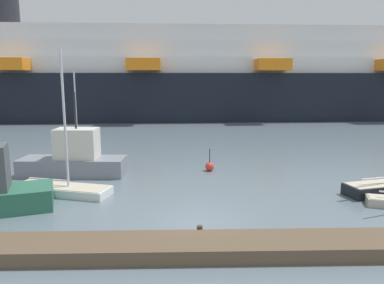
{
  "coord_description": "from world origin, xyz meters",
  "views": [
    {
      "loc": [
        -0.73,
        -16.63,
        6.85
      ],
      "look_at": [
        0.0,
        9.48,
        2.21
      ],
      "focal_mm": 34.4,
      "sensor_mm": 36.0,
      "label": 1
    }
  ],
  "objects_px": {
    "fishing_boat_1": "(74,159)",
    "cruise_ship": "(147,77)",
    "sailboat_2": "(74,160)",
    "channel_buoy_0": "(210,166)",
    "sailboat_3": "(62,188)"
  },
  "relations": [
    {
      "from": "channel_buoy_0",
      "to": "fishing_boat_1",
      "type": "bearing_deg",
      "value": -174.86
    },
    {
      "from": "sailboat_3",
      "to": "cruise_ship",
      "type": "distance_m",
      "value": 43.46
    },
    {
      "from": "sailboat_2",
      "to": "channel_buoy_0",
      "type": "relative_size",
      "value": 4.37
    },
    {
      "from": "sailboat_2",
      "to": "fishing_boat_1",
      "type": "xyz_separation_m",
      "value": [
        0.92,
        -3.05,
        0.81
      ]
    },
    {
      "from": "sailboat_3",
      "to": "cruise_ship",
      "type": "xyz_separation_m",
      "value": [
        1.14,
        42.97,
        6.39
      ]
    },
    {
      "from": "cruise_ship",
      "to": "sailboat_2",
      "type": "bearing_deg",
      "value": -95.88
    },
    {
      "from": "sailboat_2",
      "to": "cruise_ship",
      "type": "relative_size",
      "value": 0.05
    },
    {
      "from": "fishing_boat_1",
      "to": "sailboat_3",
      "type": "bearing_deg",
      "value": -81.55
    },
    {
      "from": "fishing_boat_1",
      "to": "sailboat_2",
      "type": "bearing_deg",
      "value": 109.35
    },
    {
      "from": "fishing_boat_1",
      "to": "cruise_ship",
      "type": "height_order",
      "value": "cruise_ship"
    },
    {
      "from": "sailboat_2",
      "to": "channel_buoy_0",
      "type": "bearing_deg",
      "value": -7.35
    },
    {
      "from": "sailboat_2",
      "to": "cruise_ship",
      "type": "bearing_deg",
      "value": 90.38
    },
    {
      "from": "fishing_boat_1",
      "to": "cruise_ship",
      "type": "xyz_separation_m",
      "value": [
        1.58,
        38.69,
        5.59
      ]
    },
    {
      "from": "sailboat_2",
      "to": "fishing_boat_1",
      "type": "bearing_deg",
      "value": -68.85
    },
    {
      "from": "sailboat_2",
      "to": "fishing_boat_1",
      "type": "distance_m",
      "value": 3.29
    }
  ]
}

